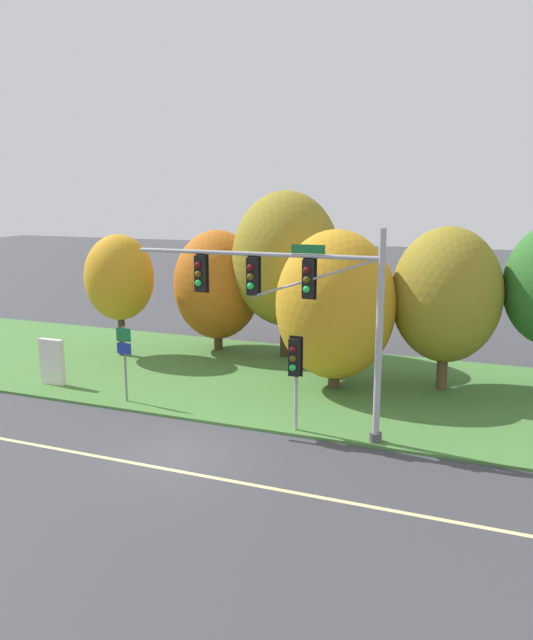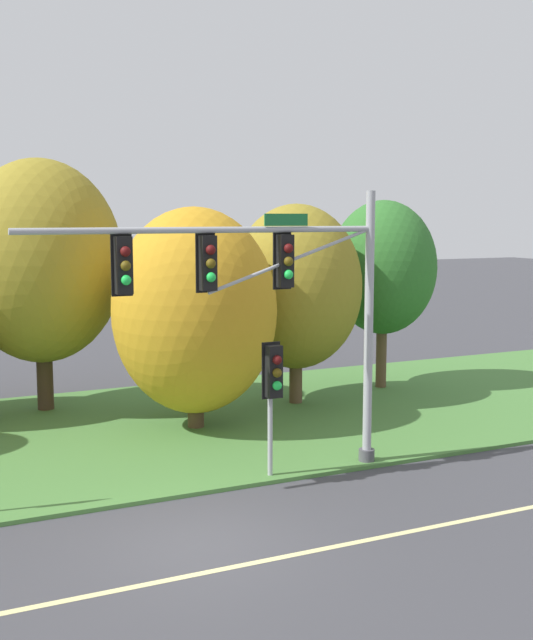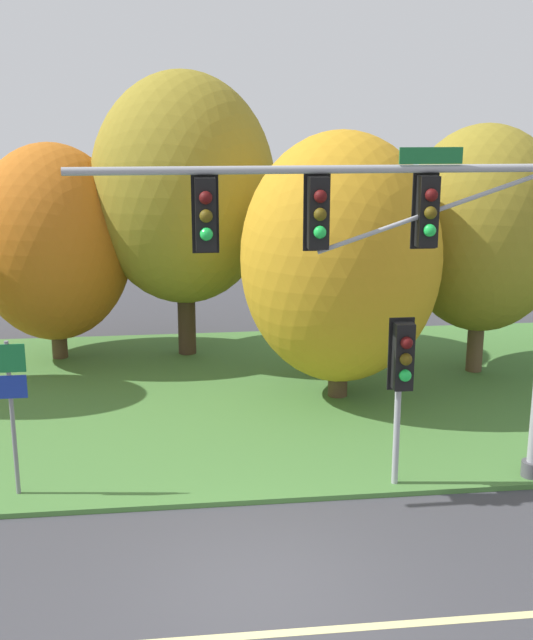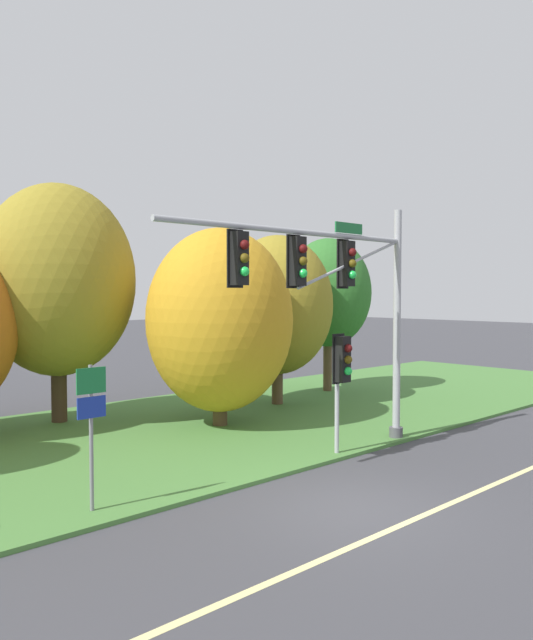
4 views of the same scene
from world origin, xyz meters
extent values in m
plane|color=#3D3D42|center=(0.00, 0.00, 0.00)|extent=(160.00, 160.00, 0.00)
cube|color=beige|center=(0.00, -1.20, 0.00)|extent=(36.00, 0.16, 0.01)
cube|color=#477A38|center=(0.00, 8.25, 0.05)|extent=(48.00, 11.50, 0.10)
cylinder|color=#9EA0A5|center=(5.48, 2.86, 3.46)|extent=(0.22, 0.22, 6.73)
cylinder|color=#4C4C51|center=(5.48, 2.86, 0.25)|extent=(0.40, 0.40, 0.30)
cylinder|color=#9EA0A5|center=(1.26, 2.86, 5.91)|extent=(8.44, 0.14, 0.14)
cylinder|color=#9EA0A5|center=(3.37, 2.86, 5.21)|extent=(4.24, 0.08, 1.48)
cube|color=black|center=(3.17, 2.86, 5.18)|extent=(0.34, 0.28, 1.22)
cube|color=black|center=(3.17, 3.02, 5.18)|extent=(0.46, 0.04, 1.34)
sphere|color=#4C0C0C|center=(3.17, 2.68, 5.48)|extent=(0.22, 0.22, 0.22)
sphere|color=#51420C|center=(3.17, 2.68, 5.18)|extent=(0.22, 0.22, 0.22)
sphere|color=green|center=(3.17, 2.68, 4.88)|extent=(0.22, 0.22, 0.22)
cube|color=black|center=(1.26, 2.86, 5.18)|extent=(0.34, 0.28, 1.22)
cube|color=black|center=(1.26, 3.02, 5.18)|extent=(0.46, 0.04, 1.34)
sphere|color=#4C0C0C|center=(1.26, 2.68, 5.48)|extent=(0.22, 0.22, 0.22)
sphere|color=#51420C|center=(1.26, 2.68, 5.18)|extent=(0.22, 0.22, 0.22)
sphere|color=green|center=(1.26, 2.68, 4.88)|extent=(0.22, 0.22, 0.22)
cube|color=black|center=(-0.65, 2.86, 5.18)|extent=(0.34, 0.28, 1.22)
cube|color=black|center=(-0.65, 3.02, 5.18)|extent=(0.46, 0.04, 1.34)
sphere|color=#4C0C0C|center=(-0.65, 2.68, 5.48)|extent=(0.22, 0.22, 0.22)
sphere|color=#51420C|center=(-0.65, 2.68, 5.18)|extent=(0.22, 0.22, 0.22)
sphere|color=green|center=(-0.65, 2.68, 4.88)|extent=(0.22, 0.22, 0.22)
cube|color=#196B33|center=(3.17, 2.81, 6.13)|extent=(1.10, 0.04, 0.28)
cylinder|color=#9EA0A5|center=(2.79, 2.88, 1.65)|extent=(0.12, 0.12, 3.10)
cube|color=black|center=(2.79, 2.68, 2.64)|extent=(0.34, 0.28, 1.22)
cube|color=black|center=(2.79, 2.84, 2.64)|extent=(0.46, 0.04, 1.34)
sphere|color=#4C0C0C|center=(2.79, 2.50, 2.94)|extent=(0.22, 0.22, 0.22)
sphere|color=#51420C|center=(2.79, 2.50, 2.64)|extent=(0.22, 0.22, 0.22)
sphere|color=green|center=(2.79, 2.50, 2.34)|extent=(0.22, 0.22, 0.22)
cylinder|color=slate|center=(-4.14, 3.28, 1.54)|extent=(0.08, 0.08, 2.89)
cube|color=#197238|center=(-4.14, 3.25, 2.68)|extent=(0.62, 0.03, 0.51)
cube|color=#193399|center=(-4.14, 3.25, 2.16)|extent=(0.60, 0.03, 0.42)
cylinder|color=#423021|center=(-0.87, 11.87, 1.76)|extent=(0.51, 0.51, 3.32)
ellipsoid|color=olive|center=(-0.87, 11.87, 4.82)|extent=(5.09, 5.09, 6.36)
cylinder|color=#4C3823|center=(2.72, 7.78, 1.16)|extent=(0.47, 0.47, 2.12)
ellipsoid|color=#C68C1E|center=(2.72, 7.78, 3.52)|extent=(4.75, 4.75, 5.93)
cylinder|color=brown|center=(6.78, 9.29, 1.43)|extent=(0.43, 0.43, 2.66)
ellipsoid|color=olive|center=(6.78, 9.29, 3.94)|extent=(4.28, 4.28, 5.35)
cylinder|color=brown|center=(10.66, 10.13, 1.73)|extent=(0.38, 0.38, 3.27)
ellipsoid|color=#2D6B28|center=(10.66, 10.13, 4.41)|extent=(3.79, 3.79, 4.73)
camera|label=1|loc=(9.17, -15.74, 7.81)|focal=35.00mm
camera|label=2|loc=(-5.12, -13.76, 6.23)|focal=45.00mm
camera|label=3|loc=(-1.23, -10.55, 6.80)|focal=45.00mm
camera|label=4|loc=(-9.91, -7.94, 4.40)|focal=35.00mm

